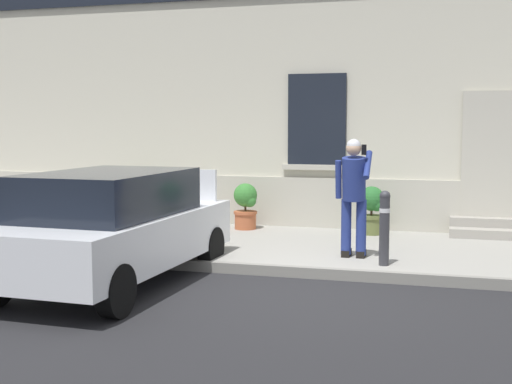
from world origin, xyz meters
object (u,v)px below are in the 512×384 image
planter_olive (372,209)px  bollard_far_left (159,216)px  bollard_near_person (384,225)px  person_on_phone (354,190)px  planter_terracotta (246,205)px  planter_cream (129,202)px  hatchback_car_white (114,225)px

planter_olive → bollard_far_left: bearing=-137.3°
bollard_near_person → bollard_far_left: (-3.38, 0.00, 0.00)m
person_on_phone → planter_olive: person_on_phone is taller
planter_terracotta → person_on_phone: bearing=-44.0°
bollard_far_left → person_on_phone: size_ratio=0.60×
planter_terracotta → planter_olive: same height
planter_cream → planter_olive: 4.68m
bollard_far_left → hatchback_car_white: bearing=-89.1°
hatchback_car_white → planter_terracotta: bearing=82.5°
bollard_near_person → planter_olive: bearing=99.8°
bollard_far_left → planter_olive: (2.91, 2.69, -0.11)m
bollard_near_person → bollard_far_left: size_ratio=1.00×
planter_terracotta → bollard_near_person: bearing=-43.5°
planter_terracotta → hatchback_car_white: bearing=-97.5°
person_on_phone → planter_olive: bearing=76.2°
planter_terracotta → planter_olive: bearing=0.7°
bollard_far_left → planter_terracotta: bearing=77.9°
person_on_phone → planter_cream: (-4.66, 2.14, -0.54)m
person_on_phone → planter_olive: 2.33m
hatchback_car_white → bollard_far_left: bearing=90.9°
bollard_near_person → planter_cream: size_ratio=1.22×
hatchback_car_white → bollard_near_person: (3.35, 1.49, -0.08)m
bollard_far_left → person_on_phone: person_on_phone is taller
bollard_near_person → person_on_phone: (-0.49, 0.42, 0.44)m
hatchback_car_white → planter_cream: (-1.79, 4.05, -0.18)m
hatchback_car_white → bollard_near_person: hatchback_car_white is taller
planter_cream → person_on_phone: bearing=-24.6°
bollard_near_person → bollard_far_left: 3.38m
bollard_far_left → bollard_near_person: bearing=0.0°
bollard_far_left → planter_terracotta: (0.57, 2.66, -0.11)m
planter_terracotta → planter_olive: (2.34, 0.03, 0.00)m
bollard_near_person → planter_olive: 2.73m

